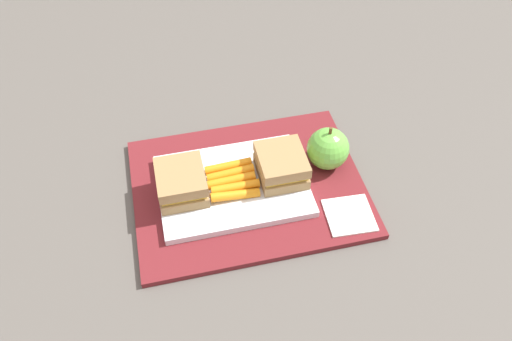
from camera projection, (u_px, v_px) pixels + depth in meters
name	position (u px, v px, depth m)	size (l,w,h in m)	color
ground_plane	(248.00, 189.00, 0.84)	(2.40, 2.40, 0.00)	#56514C
lunchbag_mat	(248.00, 187.00, 0.83)	(0.36, 0.28, 0.01)	maroon
food_tray	(233.00, 186.00, 0.82)	(0.23, 0.17, 0.01)	white
sandwich_half_left	(181.00, 183.00, 0.79)	(0.07, 0.08, 0.04)	#9E7A4C
sandwich_half_right	(281.00, 165.00, 0.81)	(0.07, 0.08, 0.04)	#9E7A4C
carrot_sticks_bundle	(232.00, 180.00, 0.81)	(0.08, 0.07, 0.02)	orange
apple	(328.00, 149.00, 0.84)	(0.07, 0.07, 0.08)	#66B742
paper_napkin	(349.00, 215.00, 0.79)	(0.07, 0.07, 0.00)	white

